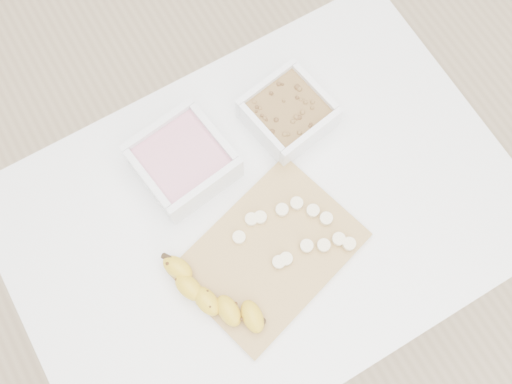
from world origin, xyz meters
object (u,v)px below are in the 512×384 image
table (263,225)px  cutting_board (270,253)px  bowl_yogurt (183,161)px  bowl_granola (288,113)px  banana (215,297)px

table → cutting_board: bearing=-111.5°
bowl_yogurt → bowl_granola: (0.23, -0.01, -0.00)m
bowl_yogurt → table: bearing=-61.4°
table → bowl_yogurt: bowl_yogurt is taller
bowl_granola → banana: bowl_granola is taller
table → cutting_board: cutting_board is taller
banana → cutting_board: bearing=-6.2°
cutting_board → banana: bearing=-170.4°
table → banana: 0.23m
cutting_board → bowl_yogurt: bearing=103.7°
table → banana: bearing=-148.7°
bowl_granola → cutting_board: (-0.18, -0.23, -0.03)m
table → bowl_yogurt: (-0.09, 0.16, 0.14)m
bowl_yogurt → banana: size_ratio=0.88×
banana → bowl_yogurt: bearing=58.3°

